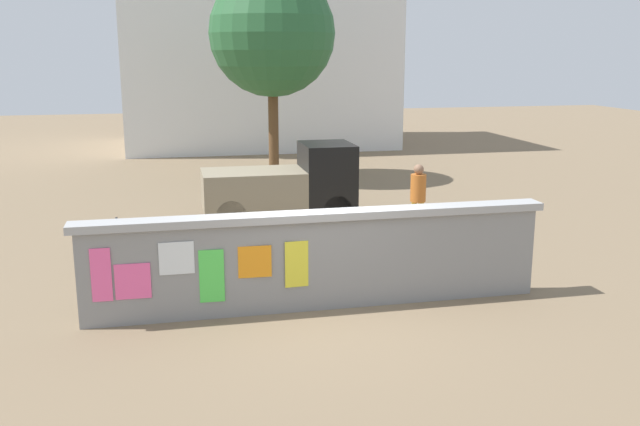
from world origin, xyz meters
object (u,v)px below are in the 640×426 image
object	(u,v)px
auto_rickshaw_truck	(287,184)
tree_roadside	(272,34)
bicycle_near	(264,265)
person_walking	(418,193)
motorcycle	(148,239)

from	to	relation	value
auto_rickshaw_truck	tree_roadside	world-z (taller)	tree_roadside
auto_rickshaw_truck	bicycle_near	xyz separation A→B (m)	(-1.23, -4.70, -0.54)
bicycle_near	person_walking	size ratio (longest dim) A/B	1.02
auto_rickshaw_truck	bicycle_near	world-z (taller)	auto_rickshaw_truck
auto_rickshaw_truck	tree_roadside	bearing A→B (deg)	84.17
person_walking	tree_roadside	distance (m)	8.83
person_walking	tree_roadside	xyz separation A→B (m)	(-1.96, 7.84, 3.55)
bicycle_near	tree_roadside	world-z (taller)	tree_roadside
motorcycle	tree_roadside	distance (m)	10.19
motorcycle	bicycle_near	xyz separation A→B (m)	(2.00, -1.86, -0.10)
auto_rickshaw_truck	person_walking	xyz separation A→B (m)	(2.54, -2.14, 0.09)
bicycle_near	person_walking	bearing A→B (deg)	34.16
auto_rickshaw_truck	bicycle_near	bearing A→B (deg)	-104.63
auto_rickshaw_truck	motorcycle	xyz separation A→B (m)	(-3.22, -2.83, -0.44)
motorcycle	person_walking	distance (m)	5.83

